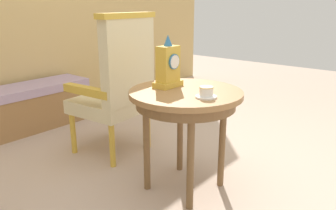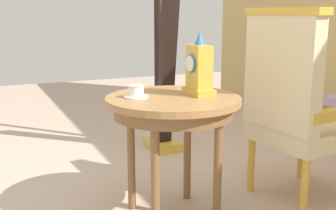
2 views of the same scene
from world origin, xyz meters
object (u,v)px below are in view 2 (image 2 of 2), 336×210
side_table (173,111)px  armchair (295,104)px  mantel_clock (199,70)px  teacup_left (136,92)px  harp (164,66)px

side_table → armchair: 0.74m
side_table → armchair: armchair is taller
mantel_clock → side_table: bearing=-92.8°
teacup_left → armchair: armchair is taller
side_table → armchair: bearing=82.9°
mantel_clock → harp: harp is taller
side_table → mantel_clock: 0.26m
mantel_clock → harp: bearing=165.7°
armchair → harp: bearing=-165.7°
harp → armchair: bearing=14.3°
teacup_left → mantel_clock: mantel_clock is taller
teacup_left → harp: harp is taller
side_table → harp: size_ratio=0.42×
armchair → harp: (-1.19, -0.30, 0.10)m
mantel_clock → harp: 1.15m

